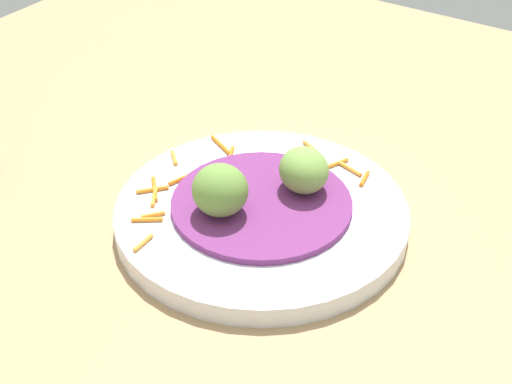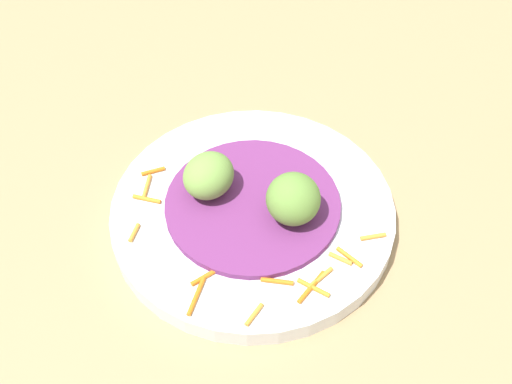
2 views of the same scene
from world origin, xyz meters
TOP-DOWN VIEW (x-y plane):
  - table_surface at (0.00, 0.00)cm, footprint 110.00×110.00cm
  - main_plate at (2.12, 0.23)cm, footprint 26.52×26.52cm
  - cabbage_bed at (2.12, 0.23)cm, footprint 16.32×16.32cm
  - carrot_garnish at (-3.41, 1.08)cm, footprint 18.60×22.81cm
  - guac_scoop_left at (0.03, -3.29)cm, footprint 6.01×5.93cm
  - guac_scoop_center at (4.21, 3.75)cm, footprint 6.71×6.71cm

SIDE VIEW (x-z plane):
  - table_surface at x=0.00cm, z-range 0.00..2.00cm
  - main_plate at x=2.12cm, z-range 2.00..3.92cm
  - carrot_garnish at x=-3.41cm, z-range 3.92..4.32cm
  - cabbage_bed at x=2.12cm, z-range 3.92..4.56cm
  - guac_scoop_center at x=4.21cm, z-range 4.56..8.62cm
  - guac_scoop_left at x=0.03cm, z-range 4.56..9.16cm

